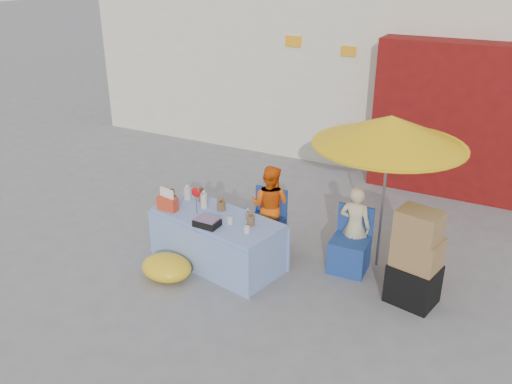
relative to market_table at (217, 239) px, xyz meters
The scene contains 9 objects.
ground 0.57m from the market_table, 36.61° to the right, with size 80.00×80.00×0.00m, color slate.
market_table is the anchor object (origin of this frame).
chair_left 0.78m from the market_table, 59.07° to the left, with size 0.51×0.50×0.85m.
chair_right 1.78m from the market_table, 21.88° to the left, with size 0.51×0.50×0.85m.
vendor_orange 0.92m from the market_table, 63.48° to the left, with size 0.59×0.46×1.20m, color #F55C0C.
vendor_beige 1.84m from the market_table, 25.78° to the left, with size 0.42×0.27×1.15m, color beige.
umbrella 2.65m from the market_table, 25.90° to the left, with size 1.90×1.90×2.09m.
box_stack 2.58m from the market_table, ahead, with size 0.63×0.55×1.22m.
tarp_bundle 0.78m from the market_table, 119.51° to the right, with size 0.68×0.55×0.31m, color yellow.
Camera 1 is at (3.12, -5.15, 3.88)m, focal length 38.00 mm.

